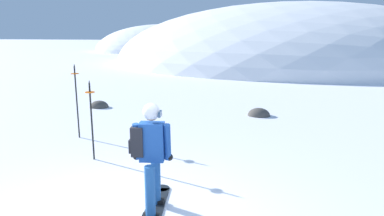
{
  "coord_description": "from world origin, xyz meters",
  "views": [
    {
      "loc": [
        1.95,
        -4.06,
        2.69
      ],
      "look_at": [
        0.09,
        3.42,
        1.0
      ],
      "focal_mm": 31.66,
      "sensor_mm": 36.0,
      "label": 1
    }
  ],
  "objects_px": {
    "piste_marker_far": "(91,115)",
    "rock_small": "(99,107)",
    "snowboarder_main": "(150,155)",
    "rock_dark": "(139,132)",
    "rock_mid": "(259,116)",
    "piste_marker_near": "(76,96)"
  },
  "relations": [
    {
      "from": "snowboarder_main",
      "to": "piste_marker_far",
      "type": "height_order",
      "value": "piste_marker_far"
    },
    {
      "from": "piste_marker_far",
      "to": "rock_mid",
      "type": "distance_m",
      "value": 6.07
    },
    {
      "from": "piste_marker_near",
      "to": "piste_marker_far",
      "type": "distance_m",
      "value": 1.82
    },
    {
      "from": "snowboarder_main",
      "to": "piste_marker_far",
      "type": "distance_m",
      "value": 2.71
    },
    {
      "from": "rock_dark",
      "to": "rock_mid",
      "type": "xyz_separation_m",
      "value": [
        3.16,
        2.8,
        0.0
      ]
    },
    {
      "from": "rock_small",
      "to": "piste_marker_near",
      "type": "bearing_deg",
      "value": -68.67
    },
    {
      "from": "rock_dark",
      "to": "rock_mid",
      "type": "relative_size",
      "value": 0.69
    },
    {
      "from": "snowboarder_main",
      "to": "rock_dark",
      "type": "relative_size",
      "value": 3.5
    },
    {
      "from": "rock_mid",
      "to": "rock_small",
      "type": "bearing_deg",
      "value": -179.26
    },
    {
      "from": "piste_marker_far",
      "to": "rock_small",
      "type": "bearing_deg",
      "value": 117.85
    },
    {
      "from": "piste_marker_far",
      "to": "rock_dark",
      "type": "height_order",
      "value": "piste_marker_far"
    },
    {
      "from": "rock_mid",
      "to": "rock_small",
      "type": "relative_size",
      "value": 1.05
    },
    {
      "from": "snowboarder_main",
      "to": "piste_marker_far",
      "type": "relative_size",
      "value": 1.04
    },
    {
      "from": "snowboarder_main",
      "to": "rock_dark",
      "type": "height_order",
      "value": "snowboarder_main"
    },
    {
      "from": "piste_marker_far",
      "to": "snowboarder_main",
      "type": "bearing_deg",
      "value": -41.81
    },
    {
      "from": "piste_marker_far",
      "to": "rock_mid",
      "type": "bearing_deg",
      "value": 56.62
    },
    {
      "from": "rock_mid",
      "to": "piste_marker_near",
      "type": "bearing_deg",
      "value": -141.06
    },
    {
      "from": "piste_marker_far",
      "to": "rock_small",
      "type": "distance_m",
      "value": 5.66
    },
    {
      "from": "snowboarder_main",
      "to": "piste_marker_near",
      "type": "xyz_separation_m",
      "value": [
        -3.23,
        3.17,
        0.2
      ]
    },
    {
      "from": "snowboarder_main",
      "to": "piste_marker_near",
      "type": "relative_size",
      "value": 0.93
    },
    {
      "from": "rock_dark",
      "to": "piste_marker_near",
      "type": "bearing_deg",
      "value": -148.02
    },
    {
      "from": "rock_mid",
      "to": "rock_small",
      "type": "xyz_separation_m",
      "value": [
        -5.9,
        -0.08,
        0.0
      ]
    }
  ]
}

